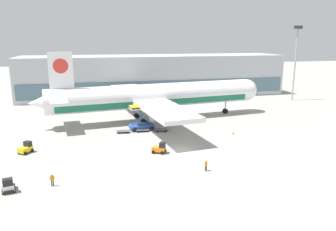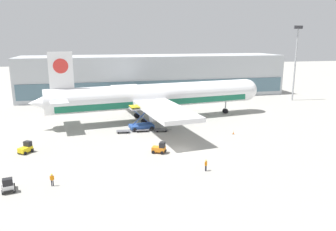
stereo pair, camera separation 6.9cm
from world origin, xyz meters
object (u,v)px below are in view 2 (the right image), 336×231
(baggage_dolly_third, at_px, (161,130))
(traffic_cone_near, at_px, (233,133))
(baggage_dolly_lead, at_px, (123,131))
(baggage_tug_far, at_px, (160,148))
(airplane_main, at_px, (153,97))
(ground_crew_far, at_px, (52,179))
(baggage_tug_foreground, at_px, (8,185))
(scissor_lift_loader, at_px, (141,120))
(light_mast, at_px, (296,58))
(baggage_tug_mid, at_px, (26,148))
(baggage_dolly_second, at_px, (142,130))
(ground_crew_near, at_px, (206,164))

(baggage_dolly_third, xyz_separation_m, traffic_cone_near, (14.49, -5.46, -0.05))
(baggage_dolly_lead, relative_size, baggage_dolly_third, 1.00)
(baggage_tug_far, height_order, baggage_dolly_lead, baggage_tug_far)
(baggage_dolly_third, bearing_deg, baggage_dolly_lead, 179.63)
(traffic_cone_near, bearing_deg, baggage_dolly_third, 159.35)
(airplane_main, height_order, ground_crew_far, airplane_main)
(baggage_dolly_third, bearing_deg, baggage_tug_foreground, -132.96)
(scissor_lift_loader, height_order, ground_crew_far, scissor_lift_loader)
(light_mast, distance_m, traffic_cone_near, 49.18)
(baggage_tug_foreground, distance_m, baggage_tug_far, 24.75)
(baggage_dolly_lead, relative_size, ground_crew_far, 2.08)
(baggage_tug_mid, relative_size, baggage_dolly_second, 0.75)
(ground_crew_near, height_order, ground_crew_far, same)
(baggage_tug_foreground, xyz_separation_m, baggage_dolly_second, (21.58, 24.35, -0.49))
(baggage_dolly_third, height_order, traffic_cone_near, traffic_cone_near)
(baggage_tug_far, bearing_deg, baggage_tug_mid, -167.01)
(traffic_cone_near, bearing_deg, baggage_tug_far, -155.63)
(baggage_tug_far, relative_size, baggage_dolly_lead, 0.75)
(baggage_tug_foreground, relative_size, ground_crew_far, 1.49)
(light_mast, relative_size, baggage_dolly_lead, 6.31)
(ground_crew_near, bearing_deg, baggage_dolly_lead, -103.58)
(ground_crew_near, bearing_deg, light_mast, -171.05)
(airplane_main, bearing_deg, baggage_tug_foreground, -134.89)
(baggage_tug_far, bearing_deg, ground_crew_far, -123.96)
(scissor_lift_loader, distance_m, baggage_dolly_lead, 4.91)
(light_mast, xyz_separation_m, baggage_tug_mid, (-75.57, -34.55, -12.80))
(ground_crew_near, bearing_deg, ground_crew_far, -36.66)
(airplane_main, distance_m, baggage_tug_far, 24.75)
(light_mast, height_order, ground_crew_far, light_mast)
(baggage_tug_mid, height_order, baggage_dolly_third, baggage_tug_mid)
(baggage_dolly_second, relative_size, ground_crew_near, 2.08)
(ground_crew_near, bearing_deg, airplane_main, -123.90)
(baggage_tug_mid, height_order, baggage_dolly_lead, baggage_tug_mid)
(baggage_tug_mid, relative_size, ground_crew_near, 1.56)
(ground_crew_near, bearing_deg, traffic_cone_near, -162.55)
(baggage_tug_foreground, distance_m, baggage_dolly_second, 32.54)
(ground_crew_far, bearing_deg, baggage_dolly_third, -129.96)
(baggage_tug_far, bearing_deg, traffic_cone_near, 50.54)
(baggage_tug_far, distance_m, baggage_dolly_second, 14.23)
(baggage_dolly_lead, xyz_separation_m, ground_crew_far, (-11.90, -23.92, 0.68))
(airplane_main, distance_m, baggage_tug_foreground, 43.12)
(baggage_tug_mid, bearing_deg, light_mast, -30.08)
(light_mast, xyz_separation_m, ground_crew_near, (-47.20, -49.46, -12.61))
(airplane_main, xyz_separation_m, ground_crew_far, (-20.28, -33.82, -4.77))
(light_mast, bearing_deg, baggage_dolly_second, -154.27)
(scissor_lift_loader, bearing_deg, ground_crew_near, -84.18)
(baggage_dolly_lead, height_order, ground_crew_near, ground_crew_near)
(baggage_tug_mid, distance_m, ground_crew_far, 16.36)
(airplane_main, distance_m, scissor_lift_loader, 9.85)
(baggage_dolly_second, bearing_deg, traffic_cone_near, -14.06)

